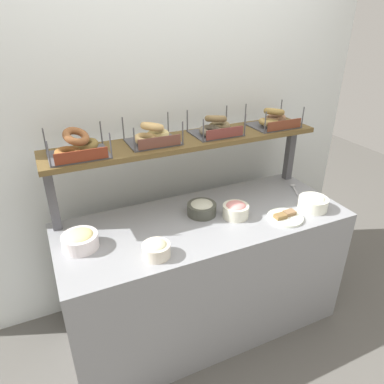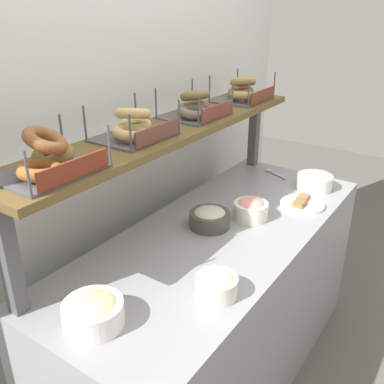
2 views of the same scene
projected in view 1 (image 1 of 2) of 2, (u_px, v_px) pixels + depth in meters
The scene contains 17 objects.
ground_plane at pixel (203, 320), 2.55m from camera, with size 8.00×8.00×0.00m, color #595651.
back_wall at pixel (170, 138), 2.45m from camera, with size 2.97×0.06×2.40m, color silver.
deli_counter at pixel (204, 274), 2.35m from camera, with size 1.77×0.70×0.85m, color gray.
shelf_riser_left at pixel (52, 198), 1.98m from camera, with size 0.05×0.05×0.40m, color #4C4C51.
shelf_riser_right at pixel (290, 153), 2.60m from camera, with size 0.05×0.05×0.40m, color #4C4C51.
upper_shelf at pixel (186, 141), 2.19m from camera, with size 1.73×0.32×0.03m, color brown.
bowl_potato_salad at pixel (156, 249), 1.82m from camera, with size 0.15×0.15×0.09m.
bowl_lox_spread at pixel (236, 210), 2.16m from camera, with size 0.16×0.16×0.10m.
bowl_cream_cheese at pixel (313, 202), 2.25m from camera, with size 0.18×0.18×0.10m.
bowl_tuna_salad at pixel (202, 208), 2.19m from camera, with size 0.18×0.18×0.09m.
bowl_egg_salad at pixel (80, 240), 1.88m from camera, with size 0.19×0.19×0.10m.
serving_plate_white at pixel (285, 217), 2.16m from camera, with size 0.22×0.22×0.04m.
serving_spoon_near_plate at pixel (294, 188), 2.52m from camera, with size 0.10×0.16×0.01m.
bagel_basket_cinnamon_raisin at pixel (77, 147), 1.90m from camera, with size 0.32×0.25×0.16m.
bagel_basket_plain at pixel (152, 135), 2.09m from camera, with size 0.30×0.25×0.14m.
bagel_basket_poppy at pixel (215, 127), 2.24m from camera, with size 0.30×0.25×0.14m.
bagel_basket_everything at pixel (273, 119), 2.39m from camera, with size 0.31×0.24×0.14m.
Camera 1 is at (-0.85, -1.64, 1.98)m, focal length 33.29 mm.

